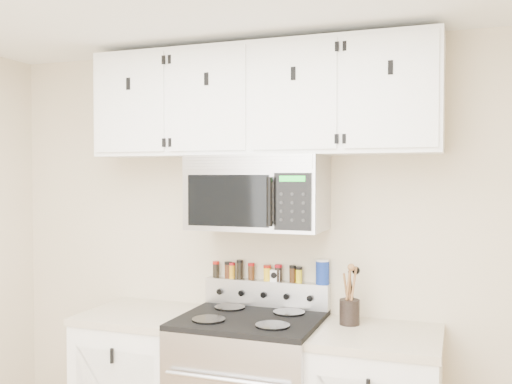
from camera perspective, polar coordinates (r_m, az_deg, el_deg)
back_wall at (r=3.44m, az=1.24°, el=-6.29°), size 3.50×0.01×2.50m
microwave at (r=3.23m, az=0.18°, el=-0.05°), size 0.76×0.44×0.42m
upper_cabinets at (r=3.28m, az=0.33°, el=9.09°), size 2.00×0.35×0.62m
utensil_crock at (r=3.18m, az=9.34°, el=-11.55°), size 0.11×0.11×0.32m
kitchen_timer at (r=3.41m, az=1.92°, el=-8.34°), size 0.07×0.06×0.07m
salt_canister at (r=3.33m, az=6.66°, el=-7.94°), size 0.08×0.08×0.14m
spice_jar_0 at (r=3.54m, az=-4.03°, el=-7.71°), size 0.04×0.04×0.10m
spice_jar_1 at (r=3.51m, az=-2.80°, el=-7.78°), size 0.05×0.05×0.10m
spice_jar_2 at (r=3.50m, az=-2.44°, el=-7.83°), size 0.04×0.04×0.10m
spice_jar_3 at (r=3.48m, az=-1.64°, el=-7.73°), size 0.04×0.04×0.11m
spice_jar_4 at (r=3.45m, az=-0.48°, el=-7.93°), size 0.04×0.04×0.10m
spice_jar_5 at (r=3.42m, az=1.12°, el=-8.08°), size 0.04×0.04×0.09m
spice_jar_6 at (r=3.40m, az=2.24°, el=-8.09°), size 0.04×0.04×0.10m
spice_jar_7 at (r=3.38m, az=3.68°, el=-8.16°), size 0.04×0.04×0.10m
spice_jar_8 at (r=3.37m, az=4.31°, el=-8.24°), size 0.04×0.04×0.09m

